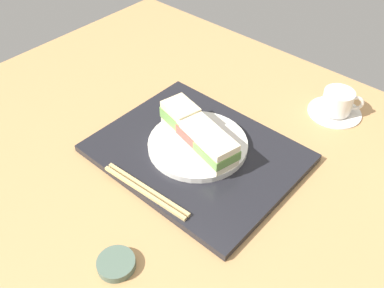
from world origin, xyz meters
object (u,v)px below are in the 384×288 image
object	(u,v)px
sandwich_far	(217,151)
sandwich_near	(181,116)
coffee_cup	(337,104)
sandwich_plate	(198,144)
small_sauce_dish	(116,264)
sandwich_middle	(198,133)
chopsticks_pair	(146,190)

from	to	relation	value
sandwich_far	sandwich_near	bearing A→B (deg)	165.53
sandwich_far	coffee_cup	distance (cm)	35.61
sandwich_plate	sandwich_near	xyz separation A→B (cm)	(-6.44, 1.66, 3.53)
coffee_cup	small_sauce_dish	size ratio (longest dim) A/B	1.94
sandwich_far	small_sauce_dish	size ratio (longest dim) A/B	1.37
sandwich_plate	sandwich_middle	distance (cm)	3.31
sandwich_far	sandwich_plate	bearing A→B (deg)	165.53
sandwich_plate	sandwich_far	xyz separation A→B (cm)	(6.44, -1.66, 3.38)
chopsticks_pair	small_sauce_dish	xyz separation A→B (cm)	(7.34, -14.01, -1.20)
sandwich_middle	small_sauce_dish	world-z (taller)	sandwich_middle
coffee_cup	sandwich_far	bearing A→B (deg)	-105.40
sandwich_plate	coffee_cup	world-z (taller)	coffee_cup
sandwich_plate	sandwich_near	bearing A→B (deg)	165.53
sandwich_middle	chopsticks_pair	size ratio (longest dim) A/B	0.42
sandwich_middle	small_sauce_dish	xyz separation A→B (cm)	(8.17, -30.43, -4.84)
sandwich_near	sandwich_far	bearing A→B (deg)	-14.47
coffee_cup	sandwich_near	bearing A→B (deg)	-125.83
sandwich_near	chopsticks_pair	bearing A→B (deg)	-68.09
chopsticks_pair	sandwich_near	bearing A→B (deg)	111.91
sandwich_far	chopsticks_pair	xyz separation A→B (cm)	(-5.60, -14.76, -3.70)
sandwich_near	sandwich_far	distance (cm)	13.30
sandwich_near	sandwich_far	size ratio (longest dim) A/B	0.99
sandwich_plate	small_sauce_dish	bearing A→B (deg)	-74.97
coffee_cup	small_sauce_dish	distance (cm)	63.48
sandwich_near	small_sauce_dish	xyz separation A→B (cm)	(14.61, -32.09, -5.06)
sandwich_plate	sandwich_near	world-z (taller)	sandwich_near
sandwich_middle	chopsticks_pair	bearing A→B (deg)	-87.09
sandwich_plate	sandwich_far	size ratio (longest dim) A/B	2.38
coffee_cup	small_sauce_dish	xyz separation A→B (cm)	(-7.69, -62.98, -1.92)
sandwich_plate	sandwich_far	bearing A→B (deg)	-14.47
sandwich_middle	sandwich_far	distance (cm)	6.65
sandwich_middle	coffee_cup	world-z (taller)	sandwich_middle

